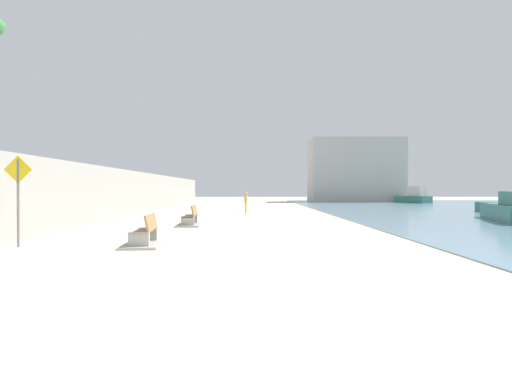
{
  "coord_description": "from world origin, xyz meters",
  "views": [
    {
      "loc": [
        0.5,
        -9.97,
        1.77
      ],
      "look_at": [
        0.92,
        13.74,
        1.57
      ],
      "focal_mm": 29.54,
      "sensor_mm": 36.0,
      "label": 1
    }
  ],
  "objects_px": {
    "bench_near": "(145,238)",
    "pedestrian_sign": "(18,190)",
    "bench_far": "(190,221)",
    "person_walking": "(246,201)",
    "boat_far_left": "(414,197)"
  },
  "relations": [
    {
      "from": "person_walking",
      "to": "bench_far",
      "type": "bearing_deg",
      "value": -105.38
    },
    {
      "from": "pedestrian_sign",
      "to": "bench_near",
      "type": "bearing_deg",
      "value": 4.31
    },
    {
      "from": "bench_near",
      "to": "pedestrian_sign",
      "type": "distance_m",
      "value": 4.01
    },
    {
      "from": "boat_far_left",
      "to": "bench_near",
      "type": "bearing_deg",
      "value": -121.96
    },
    {
      "from": "person_walking",
      "to": "pedestrian_sign",
      "type": "height_order",
      "value": "pedestrian_sign"
    },
    {
      "from": "person_walking",
      "to": "boat_far_left",
      "type": "distance_m",
      "value": 28.84
    },
    {
      "from": "bench_far",
      "to": "person_walking",
      "type": "xyz_separation_m",
      "value": [
        2.6,
        9.44,
        0.65
      ]
    },
    {
      "from": "boat_far_left",
      "to": "bench_far",
      "type": "bearing_deg",
      "value": -126.99
    },
    {
      "from": "bench_near",
      "to": "bench_far",
      "type": "height_order",
      "value": "same"
    },
    {
      "from": "bench_far",
      "to": "pedestrian_sign",
      "type": "relative_size",
      "value": 0.77
    },
    {
      "from": "bench_far",
      "to": "person_walking",
      "type": "bearing_deg",
      "value": 74.62
    },
    {
      "from": "bench_near",
      "to": "pedestrian_sign",
      "type": "bearing_deg",
      "value": -175.69
    },
    {
      "from": "bench_near",
      "to": "boat_far_left",
      "type": "relative_size",
      "value": 0.29
    },
    {
      "from": "bench_near",
      "to": "boat_far_left",
      "type": "distance_m",
      "value": 43.71
    },
    {
      "from": "bench_far",
      "to": "boat_far_left",
      "type": "xyz_separation_m",
      "value": [
        22.69,
        30.12,
        0.56
      ]
    }
  ]
}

